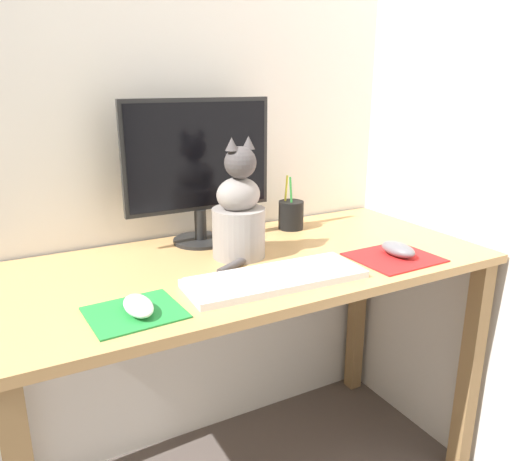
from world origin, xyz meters
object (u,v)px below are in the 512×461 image
(computer_mouse_right, at_px, (398,249))
(pen_cup, at_px, (291,215))
(keyboard, at_px, (276,278))
(monitor, at_px, (199,165))
(computer_mouse_left, at_px, (138,306))
(cat, at_px, (239,214))

(computer_mouse_right, height_order, pen_cup, pen_cup)
(pen_cup, bearing_deg, keyboard, -126.73)
(pen_cup, bearing_deg, monitor, 178.64)
(computer_mouse_right, relative_size, pen_cup, 0.64)
(keyboard, height_order, computer_mouse_left, computer_mouse_left)
(monitor, bearing_deg, computer_mouse_right, -41.97)
(monitor, xyz_separation_m, cat, (0.04, -0.17, -0.11))
(computer_mouse_right, xyz_separation_m, cat, (-0.39, 0.22, 0.10))
(monitor, bearing_deg, keyboard, -84.26)
(monitor, height_order, computer_mouse_left, monitor)
(computer_mouse_left, height_order, cat, cat)
(cat, bearing_deg, keyboard, -100.06)
(keyboard, bearing_deg, computer_mouse_left, -175.07)
(monitor, relative_size, cat, 1.35)
(computer_mouse_right, bearing_deg, keyboard, 179.18)
(monitor, relative_size, pen_cup, 2.55)
(monitor, distance_m, pen_cup, 0.37)
(pen_cup, bearing_deg, computer_mouse_left, -147.98)
(monitor, xyz_separation_m, computer_mouse_right, (0.43, -0.39, -0.21))
(monitor, bearing_deg, cat, -75.65)
(monitor, height_order, computer_mouse_right, monitor)
(keyboard, height_order, computer_mouse_right, computer_mouse_right)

